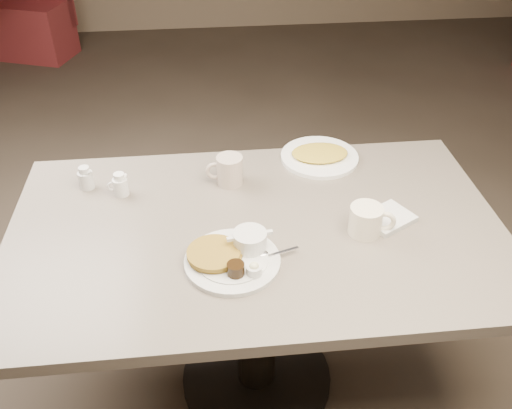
{
  "coord_description": "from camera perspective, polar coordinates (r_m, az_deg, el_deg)",
  "views": [
    {
      "loc": [
        -0.14,
        -1.29,
        1.8
      ],
      "look_at": [
        0.0,
        0.02,
        0.82
      ],
      "focal_mm": 38.81,
      "sensor_mm": 36.0,
      "label": 1
    }
  ],
  "objects": [
    {
      "name": "napkin",
      "position": [
        1.74,
        13.46,
        -1.39
      ],
      "size": [
        0.18,
        0.17,
        0.02
      ],
      "color": "silver",
      "rests_on": "diner_table"
    },
    {
      "name": "creamer_right",
      "position": [
        1.91,
        -17.15,
        2.59
      ],
      "size": [
        0.06,
        0.06,
        0.08
      ],
      "color": "silver",
      "rests_on": "diner_table"
    },
    {
      "name": "hash_plate",
      "position": [
        2.0,
        6.57,
        5.03
      ],
      "size": [
        0.28,
        0.28,
        0.04
      ],
      "color": "white",
      "rests_on": "diner_table"
    },
    {
      "name": "diner_table",
      "position": [
        1.79,
        0.07,
        -6.57
      ],
      "size": [
        1.5,
        0.9,
        0.75
      ],
      "color": "slate",
      "rests_on": "ground"
    },
    {
      "name": "creamer_left",
      "position": [
        1.84,
        -13.81,
        1.95
      ],
      "size": [
        0.07,
        0.06,
        0.08
      ],
      "color": "white",
      "rests_on": "diner_table"
    },
    {
      "name": "room",
      "position": [
        1.36,
        0.09,
        19.44
      ],
      "size": [
        7.04,
        8.04,
        2.84
      ],
      "color": "#4C3F33",
      "rests_on": "ground"
    },
    {
      "name": "coffee_mug_near",
      "position": [
        1.66,
        11.37,
        -1.57
      ],
      "size": [
        0.15,
        0.12,
        0.09
      ],
      "color": "white",
      "rests_on": "diner_table"
    },
    {
      "name": "booth_back_left",
      "position": [
        5.23,
        -24.74,
        18.09
      ],
      "size": [
        1.38,
        1.49,
        1.12
      ],
      "color": "maroon",
      "rests_on": "ground"
    },
    {
      "name": "main_plate",
      "position": [
        1.55,
        -2.35,
        -5.21
      ],
      "size": [
        0.35,
        0.31,
        0.07
      ],
      "color": "silver",
      "rests_on": "diner_table"
    },
    {
      "name": "coffee_mug_far",
      "position": [
        1.84,
        -2.83,
        3.54
      ],
      "size": [
        0.13,
        0.09,
        0.1
      ],
      "color": "beige",
      "rests_on": "diner_table"
    }
  ]
}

